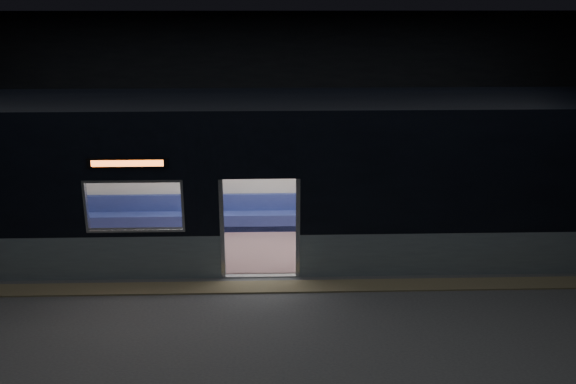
{
  "coord_description": "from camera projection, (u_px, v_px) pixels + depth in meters",
  "views": [
    {
      "loc": [
        0.2,
        -10.07,
        5.32
      ],
      "look_at": [
        0.58,
        2.3,
        1.37
      ],
      "focal_mm": 38.0,
      "sensor_mm": 36.0,
      "label": 1
    }
  ],
  "objects": [
    {
      "name": "tactile_strip",
      "position": [
        260.0,
        287.0,
        11.72
      ],
      "size": [
        22.8,
        0.5,
        0.03
      ],
      "primitive_type": "cube",
      "color": "#8C7F59",
      "rests_on": "station_floor"
    },
    {
      "name": "handbag",
      "position": [
        323.0,
        207.0,
        14.22
      ],
      "size": [
        0.31,
        0.28,
        0.13
      ],
      "primitive_type": "cube",
      "rotation": [
        0.0,
        0.0,
        -0.19
      ],
      "color": "black",
      "rests_on": "passenger"
    },
    {
      "name": "metro_car",
      "position": [
        260.0,
        168.0,
        13.06
      ],
      "size": [
        18.0,
        3.04,
        3.35
      ],
      "color": "#82959C",
      "rests_on": "station_floor"
    },
    {
      "name": "transit_map",
      "position": [
        468.0,
        165.0,
        14.56
      ],
      "size": [
        1.08,
        0.03,
        0.7
      ],
      "primitive_type": "cube",
      "color": "white",
      "rests_on": "metro_car"
    },
    {
      "name": "station_envelope",
      "position": [
        257.0,
        103.0,
        10.09
      ],
      "size": [
        24.0,
        14.0,
        5.0
      ],
      "color": "black",
      "rests_on": "station_floor"
    },
    {
      "name": "station_floor",
      "position": [
        260.0,
        301.0,
        11.2
      ],
      "size": [
        24.0,
        14.0,
        0.01
      ],
      "primitive_type": "cube",
      "color": "#47494C",
      "rests_on": "ground"
    },
    {
      "name": "passenger",
      "position": [
        321.0,
        200.0,
        14.38
      ],
      "size": [
        0.42,
        0.68,
        1.32
      ],
      "rotation": [
        0.0,
        0.0,
        -0.21
      ],
      "color": "black",
      "rests_on": "metro_car"
    }
  ]
}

